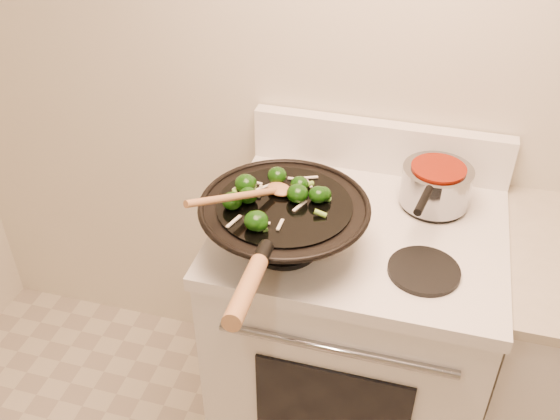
# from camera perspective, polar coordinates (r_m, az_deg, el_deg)

# --- Properties ---
(stove) EXTENTS (0.78, 0.67, 1.08)m
(stove) POSITION_cam_1_polar(r_m,az_deg,el_deg) (2.03, 6.49, -11.46)
(stove) COLOR white
(stove) RESTS_ON ground
(wok) EXTENTS (0.43, 0.72, 0.24)m
(wok) POSITION_cam_1_polar(r_m,az_deg,el_deg) (1.57, 0.35, -1.24)
(wok) COLOR black
(wok) RESTS_ON stove
(stirfry) EXTENTS (0.26, 0.28, 0.05)m
(stirfry) POSITION_cam_1_polar(r_m,az_deg,el_deg) (1.53, -0.88, 1.17)
(stirfry) COLOR #0E3307
(stirfry) RESTS_ON wok
(wooden_spoon) EXTENTS (0.20, 0.29, 0.11)m
(wooden_spoon) POSITION_cam_1_polar(r_m,az_deg,el_deg) (1.52, -2.33, 1.53)
(wooden_spoon) COLOR #A76E42
(wooden_spoon) RESTS_ON wok
(saucepan) EXTENTS (0.20, 0.31, 0.11)m
(saucepan) POSITION_cam_1_polar(r_m,az_deg,el_deg) (1.80, 14.06, 2.25)
(saucepan) COLOR gray
(saucepan) RESTS_ON stove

